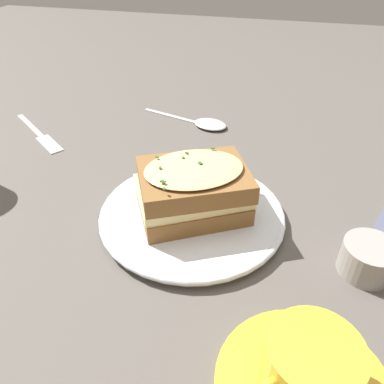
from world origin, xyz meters
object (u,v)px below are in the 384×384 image
(sandwich, at_px, (193,189))
(spoon, at_px, (206,123))
(fork, at_px, (42,136))
(teacup_with_saucer, at_px, (307,373))
(condiment_pot, at_px, (368,259))
(dinner_plate, at_px, (192,214))

(sandwich, height_order, spoon, sandwich)
(fork, relative_size, spoon, 0.88)
(spoon, bearing_deg, teacup_with_saucer, 38.62)
(sandwich, bearing_deg, spoon, 9.54)
(teacup_with_saucer, xyz_separation_m, fork, (0.33, 0.46, -0.02))
(teacup_with_saucer, height_order, condiment_pot, teacup_with_saucer)
(spoon, xyz_separation_m, condiment_pot, (-0.30, -0.25, 0.01))
(dinner_plate, height_order, fork, dinner_plate)
(dinner_plate, bearing_deg, spoon, 9.31)
(sandwich, xyz_separation_m, spoon, (0.27, 0.05, -0.04))
(dinner_plate, distance_m, fork, 0.35)
(sandwich, bearing_deg, teacup_with_saucer, -142.46)
(dinner_plate, height_order, sandwich, sandwich)
(teacup_with_saucer, bearing_deg, spoon, -111.82)
(condiment_pot, bearing_deg, sandwich, 80.05)
(dinner_plate, distance_m, teacup_with_saucer, 0.23)
(teacup_with_saucer, xyz_separation_m, condiment_pot, (0.15, -0.06, -0.00))
(teacup_with_saucer, distance_m, condiment_pot, 0.16)
(dinner_plate, xyz_separation_m, spoon, (0.27, 0.04, -0.00))
(condiment_pot, bearing_deg, dinner_plate, 80.06)
(sandwich, height_order, teacup_with_saucer, sandwich)
(dinner_plate, xyz_separation_m, condiment_pot, (-0.04, -0.21, 0.01))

